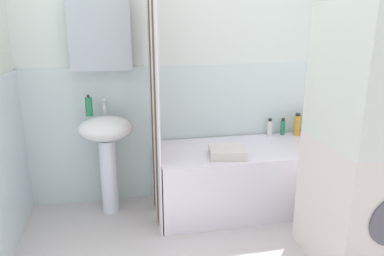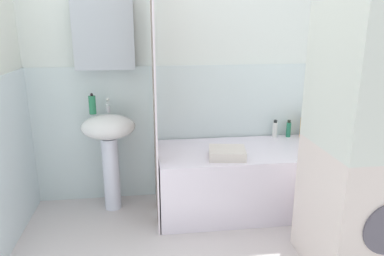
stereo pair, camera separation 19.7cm
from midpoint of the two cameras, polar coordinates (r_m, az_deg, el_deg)
name	(u,v)px [view 2 (the right image)]	position (r m, az deg, el deg)	size (l,w,h in m)	color
wall_back_tiled	(202,72)	(3.21, 3.44, 8.80)	(3.60, 0.18, 2.40)	silver
sink	(109,141)	(3.05, -11.13, -2.05)	(0.44, 0.34, 0.83)	white
faucet	(108,105)	(3.06, -11.33, 3.48)	(0.03, 0.12, 0.12)	silver
soap_dispenser	(92,105)	(3.04, -13.65, 3.57)	(0.06, 0.06, 0.17)	#277B51
bathtub	(249,179)	(3.18, 10.73, -7.88)	(1.54, 0.68, 0.54)	white
shower_curtain	(154,97)	(2.80, -3.93, 4.82)	(0.01, 0.68, 2.00)	white
lotion_bottle	(313,126)	(3.55, 20.01, 0.28)	(0.06, 0.06, 0.20)	#254F9B
shampoo_bottle	(303,127)	(3.47, 18.71, 0.12)	(0.06, 0.06, 0.21)	gold
conditioner_bottle	(289,129)	(3.46, 16.55, -0.17)	(0.04, 0.04, 0.16)	#257A59
body_wash_bottle	(275,129)	(3.42, 14.55, -0.20)	(0.04, 0.04, 0.16)	white
towel_folded	(227,153)	(2.85, 7.55, -3.96)	(0.28, 0.24, 0.07)	silver
washer_dryer_stack	(366,146)	(2.47, 27.85, -2.59)	(0.58, 0.62, 1.68)	silver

